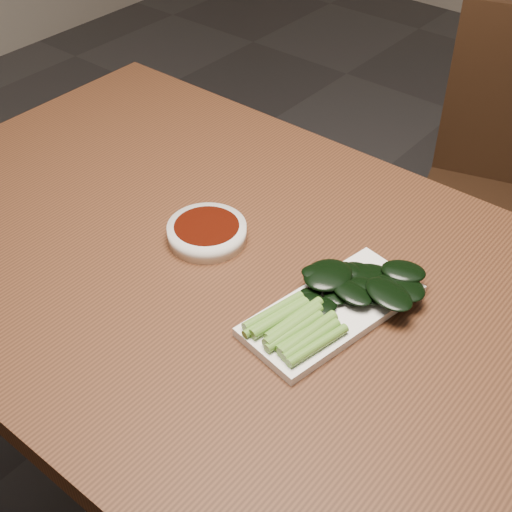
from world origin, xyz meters
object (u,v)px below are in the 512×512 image
(sauce_bowl, at_px, (207,232))
(table, at_px, (262,315))
(gai_lan, at_px, (346,296))
(serving_plate, at_px, (332,310))

(sauce_bowl, bearing_deg, table, -9.70)
(table, height_order, gai_lan, gai_lan)
(serving_plate, bearing_deg, gai_lan, 69.76)
(serving_plate, height_order, gai_lan, gai_lan)
(table, bearing_deg, gai_lan, 12.99)
(serving_plate, bearing_deg, table, -175.52)
(table, distance_m, gai_lan, 0.16)
(serving_plate, relative_size, gai_lan, 1.03)
(table, xyz_separation_m, gai_lan, (0.13, 0.03, 0.10))
(sauce_bowl, bearing_deg, gai_lan, 1.52)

